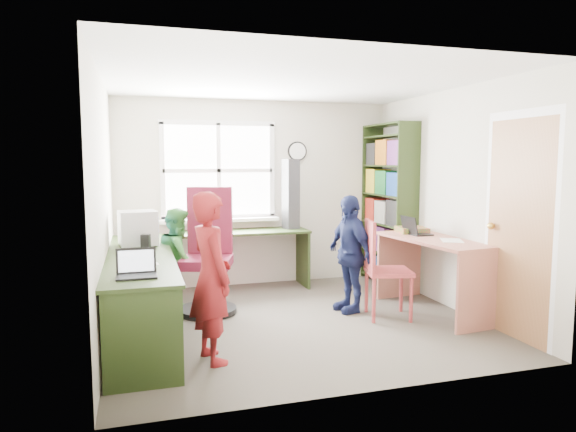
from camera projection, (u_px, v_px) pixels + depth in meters
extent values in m
cube|color=#403A32|center=(295.00, 322.00, 5.24)|extent=(3.60, 3.40, 0.02)
cube|color=white|center=(295.00, 80.00, 4.98)|extent=(3.60, 3.40, 0.02)
cube|color=beige|center=(257.00, 193.00, 6.74)|extent=(3.60, 0.02, 2.40)
cube|color=beige|center=(370.00, 224.00, 3.48)|extent=(3.60, 0.02, 2.40)
cube|color=beige|center=(103.00, 208.00, 4.60)|extent=(0.02, 3.40, 2.40)
cube|color=beige|center=(453.00, 200.00, 5.62)|extent=(0.02, 3.40, 2.40)
cube|color=white|center=(219.00, 171.00, 6.54)|extent=(1.40, 0.01, 1.20)
cube|color=white|center=(219.00, 171.00, 6.54)|extent=(1.48, 0.04, 1.28)
cube|color=#9D6C44|center=(518.00, 230.00, 4.63)|extent=(0.02, 0.82, 2.00)
sphere|color=gold|center=(491.00, 226.00, 4.93)|extent=(0.07, 0.07, 0.07)
cylinder|color=black|center=(297.00, 151.00, 6.80)|extent=(0.26, 0.03, 0.26)
cylinder|color=white|center=(298.00, 151.00, 6.79)|extent=(0.22, 0.01, 0.22)
cube|color=#253415|center=(140.00, 256.00, 4.83)|extent=(0.60, 2.70, 0.03)
cube|color=#253415|center=(243.00, 232.00, 6.44)|extent=(1.65, 0.56, 0.03)
cube|color=#253415|center=(141.00, 295.00, 4.87)|extent=(0.56, 0.03, 0.72)
cube|color=#253415|center=(143.00, 341.00, 3.61)|extent=(0.56, 0.03, 0.72)
cube|color=#253415|center=(140.00, 267.00, 6.13)|extent=(0.56, 0.03, 0.72)
cube|color=#253415|center=(303.00, 258.00, 6.71)|extent=(0.03, 0.52, 0.72)
cube|color=#253415|center=(142.00, 325.00, 3.96)|extent=(0.54, 0.45, 0.72)
cube|color=#B9705C|center=(437.00, 240.00, 5.46)|extent=(0.79, 1.45, 0.03)
cube|color=#B9705C|center=(482.00, 291.00, 4.88)|extent=(0.60, 0.10, 0.77)
cube|color=#B9705C|center=(399.00, 265.00, 6.12)|extent=(0.60, 0.10, 0.77)
cube|color=#253415|center=(408.00, 208.00, 6.24)|extent=(0.30, 0.02, 2.10)
cube|color=#253415|center=(372.00, 202.00, 7.19)|extent=(0.30, 0.02, 2.10)
cube|color=#253415|center=(390.00, 125.00, 6.60)|extent=(0.30, 1.00, 0.02)
cube|color=#253415|center=(387.00, 279.00, 6.82)|extent=(0.30, 1.00, 0.02)
cube|color=#253415|center=(388.00, 252.00, 6.78)|extent=(0.30, 1.00, 0.02)
cube|color=#253415|center=(388.00, 224.00, 6.74)|extent=(0.30, 1.00, 0.02)
cube|color=#253415|center=(389.00, 195.00, 6.70)|extent=(0.30, 1.00, 0.02)
cube|color=#253415|center=(389.00, 166.00, 6.66)|extent=(0.30, 1.00, 0.02)
cube|color=#253415|center=(390.00, 136.00, 6.62)|extent=(0.30, 1.00, 0.02)
cube|color=#A22317|center=(398.00, 273.00, 6.52)|extent=(0.25, 0.28, 0.27)
cube|color=navy|center=(387.00, 267.00, 6.82)|extent=(0.25, 0.30, 0.29)
cube|color=#1B7333|center=(376.00, 262.00, 7.11)|extent=(0.25, 0.26, 0.30)
cube|color=gold|center=(399.00, 244.00, 6.48)|extent=(0.25, 0.28, 0.30)
cube|color=#6C2E73|center=(387.00, 239.00, 6.78)|extent=(0.25, 0.30, 0.32)
cube|color=orange|center=(377.00, 237.00, 7.07)|extent=(0.25, 0.26, 0.29)
cube|color=black|center=(400.00, 213.00, 6.43)|extent=(0.25, 0.28, 0.32)
cube|color=#B8B9AD|center=(388.00, 212.00, 6.74)|extent=(0.25, 0.30, 0.29)
cube|color=#A22317|center=(377.00, 209.00, 7.03)|extent=(0.25, 0.26, 0.30)
cube|color=navy|center=(400.00, 184.00, 6.40)|extent=(0.25, 0.28, 0.29)
cube|color=#1B7333|center=(388.00, 182.00, 6.70)|extent=(0.25, 0.30, 0.30)
cube|color=gold|center=(378.00, 181.00, 6.99)|extent=(0.25, 0.26, 0.32)
cube|color=#6C2E73|center=(401.00, 153.00, 6.35)|extent=(0.25, 0.28, 0.30)
cube|color=orange|center=(389.00, 152.00, 6.66)|extent=(0.25, 0.30, 0.32)
cube|color=black|center=(379.00, 154.00, 6.95)|extent=(0.25, 0.26, 0.29)
cylinder|color=black|center=(208.00, 310.00, 5.49)|extent=(0.78, 0.78, 0.06)
cylinder|color=black|center=(207.00, 287.00, 5.46)|extent=(0.08, 0.08, 0.47)
cube|color=maroon|center=(207.00, 262.00, 5.43)|extent=(0.64, 0.64, 0.10)
cube|color=maroon|center=(210.00, 220.00, 5.63)|extent=(0.49, 0.23, 0.73)
cylinder|color=#A93839|center=(374.00, 300.00, 5.14)|extent=(0.05, 0.05, 0.47)
cylinder|color=#A93839|center=(411.00, 300.00, 5.15)|extent=(0.05, 0.05, 0.47)
cylinder|color=#A93839|center=(366.00, 291.00, 5.51)|extent=(0.05, 0.05, 0.47)
cylinder|color=#A93839|center=(401.00, 290.00, 5.53)|extent=(0.05, 0.05, 0.47)
cube|color=#A93839|center=(389.00, 272.00, 5.31)|extent=(0.53, 0.53, 0.04)
cube|color=#A93839|center=(370.00, 246.00, 5.27)|extent=(0.13, 0.42, 0.52)
cube|color=#B4B4B9|center=(138.00, 245.00, 5.30)|extent=(0.30, 0.25, 0.02)
cube|color=#B4B4B9|center=(138.00, 228.00, 5.28)|extent=(0.41, 0.38, 0.35)
cube|color=#3F72F2|center=(156.00, 227.00, 5.35)|extent=(0.04, 0.29, 0.25)
cube|color=black|center=(137.00, 276.00, 3.86)|extent=(0.30, 0.22, 0.02)
cube|color=black|center=(136.00, 261.00, 3.96)|extent=(0.30, 0.05, 0.20)
cube|color=white|center=(136.00, 261.00, 3.95)|extent=(0.26, 0.04, 0.16)
cube|color=black|center=(418.00, 234.00, 5.74)|extent=(0.23, 0.31, 0.02)
cube|color=black|center=(409.00, 225.00, 5.69)|extent=(0.06, 0.30, 0.20)
cube|color=#3F72F2|center=(410.00, 225.00, 5.70)|extent=(0.04, 0.27, 0.16)
cube|color=black|center=(146.00, 243.00, 4.99)|extent=(0.10, 0.10, 0.16)
cube|color=black|center=(142.00, 233.00, 5.58)|extent=(0.11, 0.11, 0.19)
cube|color=black|center=(291.00, 194.00, 6.60)|extent=(0.22, 0.21, 0.90)
cube|color=red|center=(412.00, 230.00, 5.90)|extent=(0.36, 0.36, 0.06)
cube|color=silver|center=(143.00, 263.00, 4.41)|extent=(0.26, 0.34, 0.00)
cube|color=silver|center=(452.00, 240.00, 5.30)|extent=(0.31, 0.35, 0.00)
imported|color=#286528|center=(222.00, 219.00, 6.34)|extent=(0.20, 0.18, 0.31)
imported|color=maroon|center=(211.00, 277.00, 4.13)|extent=(0.44, 0.57, 1.39)
imported|color=#357830|center=(179.00, 260.00, 5.53)|extent=(0.50, 0.60, 1.12)
imported|color=#151C43|center=(349.00, 253.00, 5.52)|extent=(0.43, 0.78, 1.26)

